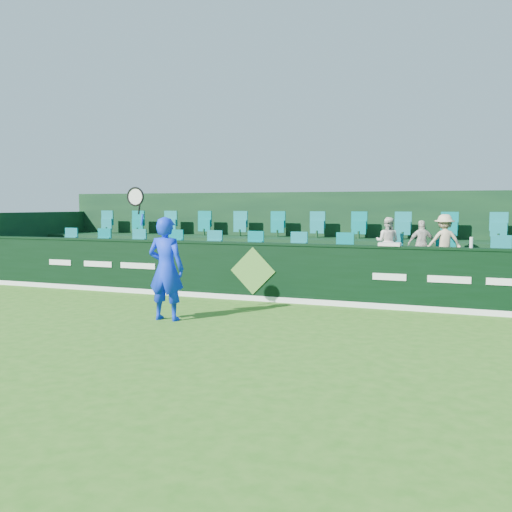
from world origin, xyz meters
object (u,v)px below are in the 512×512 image
at_px(tennis_player, 166,268).
at_px(drinks_bottle, 471,242).
at_px(spectator_middle, 422,244).
at_px(spectator_right, 444,241).
at_px(towel, 390,244).
at_px(spectator_left, 388,242).

xyz_separation_m(tennis_player, drinks_bottle, (5.46, 2.77, 0.45)).
bearing_deg(spectator_middle, tennis_player, 20.50).
relative_size(spectator_middle, spectator_right, 0.89).
distance_m(spectator_middle, drinks_bottle, 1.54).
height_order(tennis_player, spectator_middle, tennis_player).
bearing_deg(drinks_bottle, towel, 180.00).
xyz_separation_m(spectator_middle, towel, (-0.57, -1.12, 0.05)).
bearing_deg(towel, spectator_middle, 63.22).
relative_size(spectator_left, spectator_middle, 1.06).
relative_size(spectator_middle, towel, 2.37).
bearing_deg(spectator_right, tennis_player, 19.22).
relative_size(tennis_player, spectator_left, 2.28).
distance_m(spectator_left, spectator_middle, 0.77).
relative_size(spectator_left, towel, 2.51).
relative_size(towel, drinks_bottle, 2.06).
relative_size(tennis_player, spectator_right, 2.14).
xyz_separation_m(tennis_player, spectator_middle, (4.40, 3.89, 0.33)).
bearing_deg(towel, spectator_left, 100.30).
relative_size(spectator_left, spectator_right, 0.94).
bearing_deg(spectator_middle, towel, 42.24).
bearing_deg(spectator_left, spectator_middle, -173.84).
height_order(spectator_left, spectator_middle, spectator_left).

